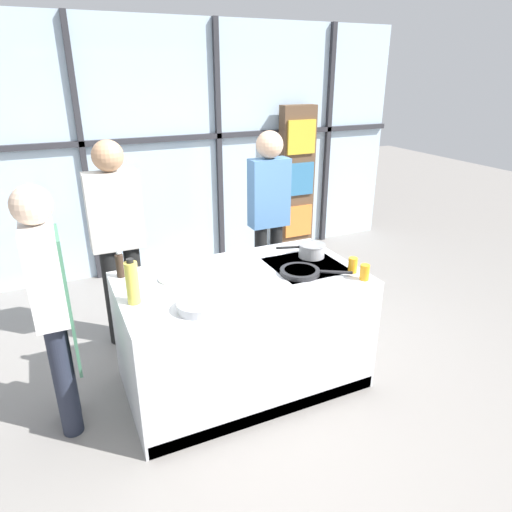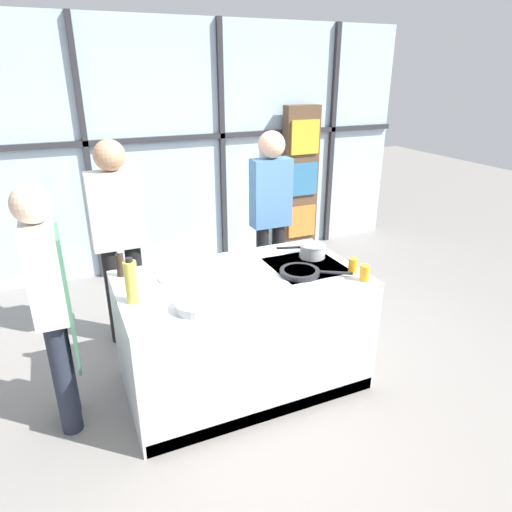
% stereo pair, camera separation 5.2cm
% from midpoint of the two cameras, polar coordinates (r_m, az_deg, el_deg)
% --- Properties ---
extents(ground_plane, '(18.00, 18.00, 0.00)m').
position_cam_midpoint_polar(ground_plane, '(3.73, -1.26, -15.11)').
color(ground_plane, gray).
extents(back_window_wall, '(6.40, 0.10, 2.80)m').
position_cam_midpoint_polar(back_window_wall, '(5.44, -11.93, 12.72)').
color(back_window_wall, silver).
rests_on(back_window_wall, ground_plane).
extents(bookshelf, '(0.45, 0.19, 1.87)m').
position_cam_midpoint_polar(bookshelf, '(5.99, 5.79, 9.35)').
color(bookshelf, brown).
rests_on(bookshelf, ground_plane).
extents(demo_island, '(1.74, 1.00, 0.89)m').
position_cam_midpoint_polar(demo_island, '(3.48, -1.29, -9.31)').
color(demo_island, silver).
rests_on(demo_island, ground_plane).
extents(chef, '(0.23, 0.42, 1.67)m').
position_cam_midpoint_polar(chef, '(3.10, -23.87, -4.77)').
color(chef, '#232838').
rests_on(chef, ground_plane).
extents(spectator_far_left, '(0.43, 0.25, 1.77)m').
position_cam_midpoint_polar(spectator_far_left, '(3.94, -16.45, 2.96)').
color(spectator_far_left, black).
rests_on(spectator_far_left, ground_plane).
extents(spectator_center_left, '(0.37, 0.25, 1.77)m').
position_cam_midpoint_polar(spectator_center_left, '(4.32, 2.20, 5.86)').
color(spectator_center_left, black).
rests_on(spectator_center_left, ground_plane).
extents(frying_pan, '(0.48, 0.35, 0.04)m').
position_cam_midpoint_polar(frying_pan, '(3.32, 6.08, -1.98)').
color(frying_pan, '#232326').
rests_on(frying_pan, demo_island).
extents(saucepan, '(0.38, 0.21, 0.11)m').
position_cam_midpoint_polar(saucepan, '(3.62, 7.41, 0.72)').
color(saucepan, silver).
rests_on(saucepan, demo_island).
extents(white_plate, '(0.26, 0.26, 0.01)m').
position_cam_midpoint_polar(white_plate, '(3.30, -9.52, -2.62)').
color(white_plate, white).
rests_on(white_plate, demo_island).
extents(mixing_bowl, '(0.27, 0.27, 0.06)m').
position_cam_midpoint_polar(mixing_bowl, '(2.85, -6.85, -6.11)').
color(mixing_bowl, silver).
rests_on(mixing_bowl, demo_island).
extents(oil_bottle, '(0.08, 0.08, 0.30)m').
position_cam_midpoint_polar(oil_bottle, '(2.97, -14.82, -3.10)').
color(oil_bottle, '#E0CC4C').
rests_on(oil_bottle, demo_island).
extents(pepper_grinder, '(0.06, 0.06, 0.20)m').
position_cam_midpoint_polar(pepper_grinder, '(3.39, -16.20, -0.98)').
color(pepper_grinder, '#332319').
rests_on(pepper_grinder, demo_island).
extents(juice_glass_near, '(0.07, 0.07, 0.11)m').
position_cam_midpoint_polar(juice_glass_near, '(3.29, 13.86, -2.08)').
color(juice_glass_near, orange).
rests_on(juice_glass_near, demo_island).
extents(juice_glass_far, '(0.07, 0.07, 0.11)m').
position_cam_midpoint_polar(juice_glass_far, '(3.39, 12.45, -1.19)').
color(juice_glass_far, orange).
rests_on(juice_glass_far, demo_island).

